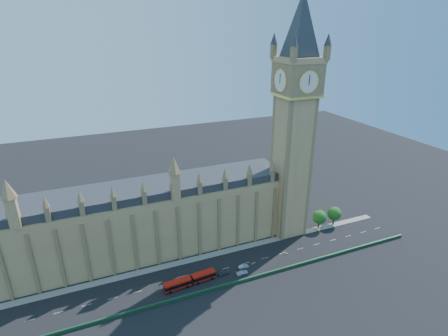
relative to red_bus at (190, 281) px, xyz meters
name	(u,v)px	position (x,y,z in m)	size (l,w,h in m)	color
ground	(216,271)	(10.72, 3.28, -1.64)	(400.00, 400.00, 0.00)	black
palace_westminster	(132,222)	(-14.28, 25.28, 12.22)	(120.00, 20.00, 28.00)	tan
elizabeth_tower	(295,105)	(48.72, 17.27, 52.92)	(20.59, 20.59, 105.00)	tan
bridge_parapet	(225,285)	(10.72, -5.72, -1.04)	(160.00, 0.60, 1.20)	#1E4C2D
kerb_north	(207,256)	(10.72, 12.78, -1.56)	(160.00, 3.00, 0.16)	gray
tree_east_near	(320,217)	(62.95, 13.36, 4.00)	(6.00, 6.00, 8.50)	#382619
tree_east_far	(335,213)	(70.95, 13.36, 4.00)	(6.00, 6.00, 8.50)	#382619
red_bus	(190,281)	(0.00, 0.00, 0.00)	(18.48, 4.10, 3.12)	red
car_grey	(224,273)	(12.65, 0.45, -0.90)	(1.74, 4.33, 1.47)	#45494D
car_silver	(244,266)	(20.79, 1.04, -1.01)	(1.35, 3.86, 1.27)	#ACAEB4
car_white	(242,272)	(18.86, -1.81, -1.00)	(1.79, 4.40, 1.28)	silver
cone_a	(253,263)	(24.72, 1.61, -1.26)	(0.55, 0.55, 0.78)	black
cone_b	(255,263)	(25.64, 1.78, -1.29)	(0.53, 0.53, 0.72)	black
cone_c	(287,254)	(39.89, 1.95, -1.32)	(0.48, 0.48, 0.65)	black
cone_d	(284,253)	(38.89, 3.01, -1.25)	(0.51, 0.51, 0.79)	black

